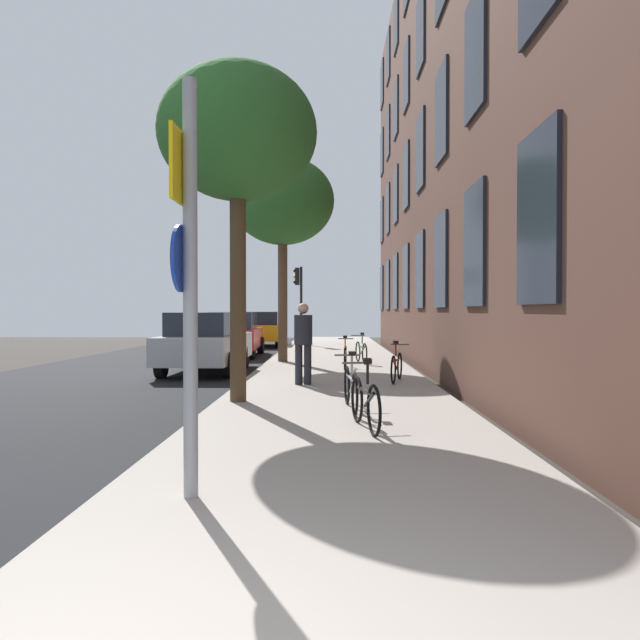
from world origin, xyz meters
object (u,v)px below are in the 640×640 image
object	(u,v)px
sign_post	(187,266)
tree_near	(238,135)
tree_far	(283,202)
car_2	(263,329)
bicycle_4	(361,351)
bicycle_0	(365,402)
traffic_light	(299,291)
bicycle_2	(397,366)
bicycle_1	(351,387)
car_0	(206,342)
pedestrian_0	(303,338)
car_1	(234,334)
bicycle_3	(345,356)

from	to	relation	value
sign_post	tree_near	world-z (taller)	tree_near
tree_far	car_2	xyz separation A→B (m)	(-1.70, 9.74, -4.16)
tree_near	bicycle_4	size ratio (longest dim) A/B	3.66
tree_far	bicycle_0	bearing A→B (deg)	-79.65
traffic_light	bicycle_0	world-z (taller)	traffic_light
bicycle_4	car_2	size ratio (longest dim) A/B	0.38
bicycle_2	bicycle_1	bearing A→B (deg)	-106.69
car_2	tree_far	bearing A→B (deg)	-80.09
traffic_light	car_0	size ratio (longest dim) A/B	0.82
pedestrian_0	car_1	size ratio (longest dim) A/B	0.40
bicycle_2	sign_post	bearing A→B (deg)	-107.73
traffic_light	car_1	bearing A→B (deg)	-108.96
tree_far	car_0	distance (m)	5.13
bicycle_1	car_2	xyz separation A→B (m)	(-3.50, 18.76, 0.36)
tree_near	car_2	bearing A→B (deg)	95.08
traffic_light	tree_near	size ratio (longest dim) A/B	0.63
tree_far	pedestrian_0	world-z (taller)	tree_far
bicycle_3	pedestrian_0	distance (m)	3.68
bicycle_1	bicycle_4	size ratio (longest dim) A/B	1.10
pedestrian_0	car_2	bearing A→B (deg)	99.50
pedestrian_0	car_1	distance (m)	9.79
bicycle_0	bicycle_4	distance (m)	10.01
bicycle_4	car_1	size ratio (longest dim) A/B	0.37
sign_post	car_0	distance (m)	11.43
bicycle_4	sign_post	bearing A→B (deg)	-99.18
bicycle_2	car_1	bearing A→B (deg)	119.46
tree_near	pedestrian_0	xyz separation A→B (m)	(1.01, 2.36, -3.57)
bicycle_3	car_1	world-z (taller)	car_1
sign_post	traffic_light	size ratio (longest dim) A/B	0.96
tree_far	bicycle_1	size ratio (longest dim) A/B	3.62
sign_post	bicycle_2	world-z (taller)	sign_post
tree_near	bicycle_3	xyz separation A→B (m)	(1.98, 5.86, -4.21)
tree_near	car_1	distance (m)	12.45
bicycle_3	car_0	size ratio (longest dim) A/B	0.37
bicycle_0	tree_near	bearing A→B (deg)	130.08
pedestrian_0	car_0	xyz separation A→B (m)	(-2.79, 3.47, -0.26)
car_1	traffic_light	bearing A→B (deg)	71.04
tree_far	car_1	distance (m)	5.83
bicycle_2	car_2	world-z (taller)	car_2
bicycle_1	bicycle_2	world-z (taller)	bicycle_1
sign_post	bicycle_2	xyz separation A→B (m)	(2.62, 8.20, -1.57)
traffic_light	bicycle_4	bearing A→B (deg)	-76.68
tree_near	bicycle_2	bearing A→B (deg)	43.56
bicycle_0	car_2	xyz separation A→B (m)	(-3.63, 20.32, 0.36)
tree_far	bicycle_0	xyz separation A→B (m)	(1.93, -10.58, -4.52)
pedestrian_0	car_0	size ratio (longest dim) A/B	0.39
car_2	traffic_light	bearing A→B (deg)	-8.09
traffic_light	tree_near	bearing A→B (deg)	-90.33
tree_near	car_2	size ratio (longest dim) A/B	1.39
traffic_light	bicycle_3	size ratio (longest dim) A/B	2.23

